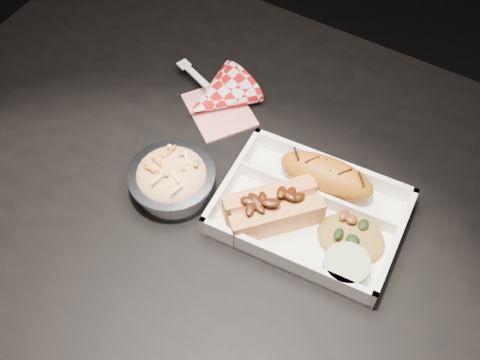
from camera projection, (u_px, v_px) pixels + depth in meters
name	position (u px, v px, depth m)	size (l,w,h in m)	color
dining_table	(260.00, 239.00, 0.93)	(1.20, 0.80, 0.75)	black
food_tray	(310.00, 214.00, 0.84)	(0.26, 0.20, 0.04)	white
fried_pastry	(326.00, 176.00, 0.85)	(0.14, 0.06, 0.05)	#B16011
hotdog	(273.00, 208.00, 0.82)	(0.13, 0.14, 0.06)	#D58848
fried_rice_mound	(352.00, 234.00, 0.80)	(0.09, 0.08, 0.03)	#A67A30
cupcake_liner	(346.00, 267.00, 0.78)	(0.06, 0.06, 0.03)	#A7BA8D
foil_coleslaw_cup	(172.00, 178.00, 0.85)	(0.12, 0.12, 0.06)	silver
napkin_fork	(217.00, 97.00, 0.96)	(0.18, 0.15, 0.10)	red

